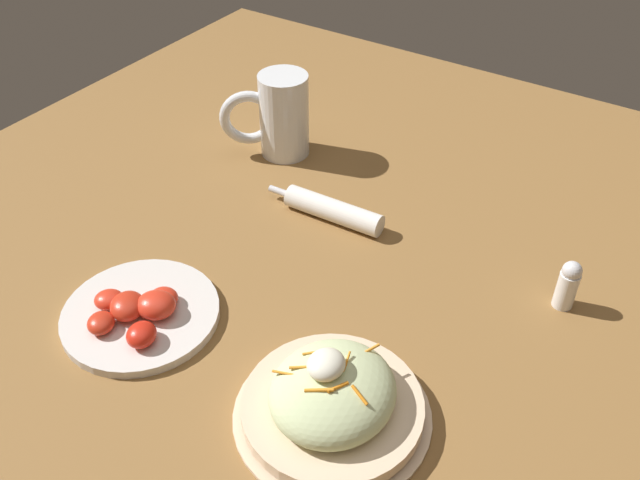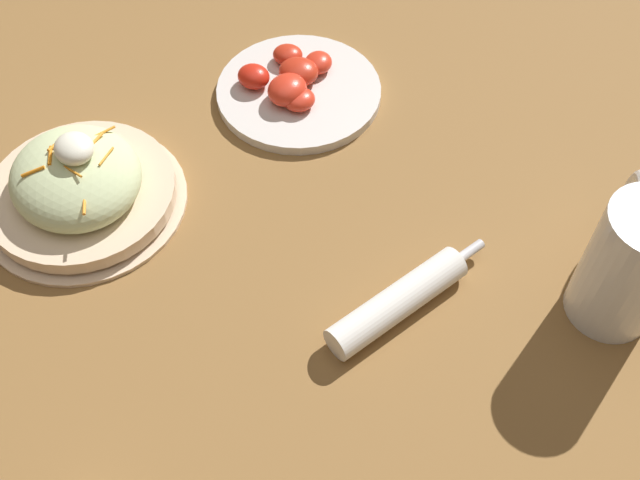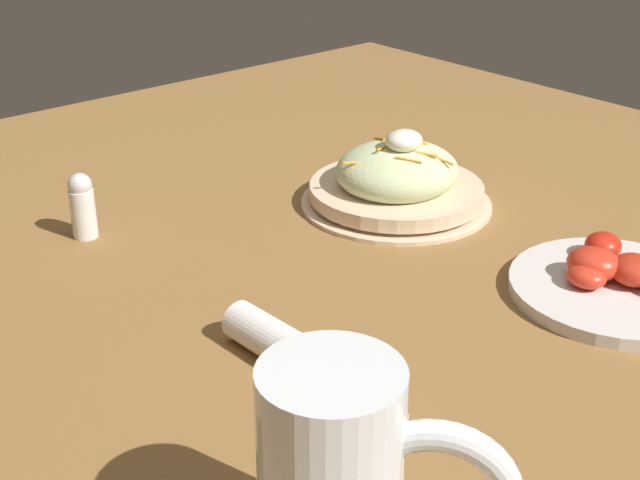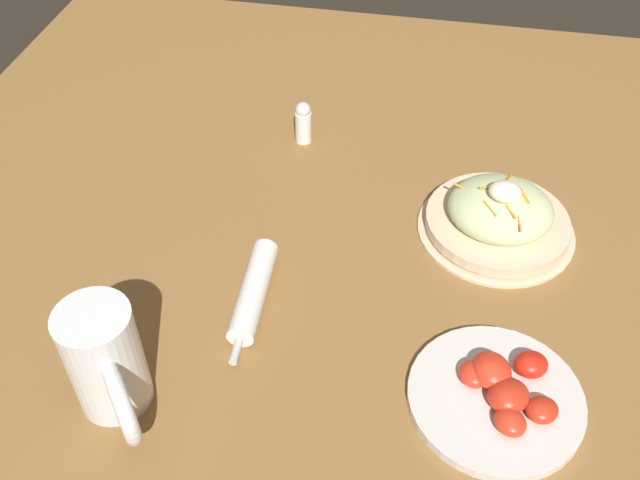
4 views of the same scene
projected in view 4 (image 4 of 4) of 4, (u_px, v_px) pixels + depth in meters
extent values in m
plane|color=olive|center=(360.00, 269.00, 0.95)|extent=(1.43, 1.43, 0.00)
cylinder|color=beige|center=(496.00, 229.00, 1.00)|extent=(0.22, 0.22, 0.01)
cylinder|color=beige|center=(497.00, 222.00, 0.99)|extent=(0.20, 0.20, 0.02)
ellipsoid|color=beige|center=(500.00, 209.00, 0.97)|extent=(0.14, 0.13, 0.06)
cylinder|color=orange|center=(524.00, 195.00, 0.95)|extent=(0.02, 0.03, 0.01)
cylinder|color=orange|center=(519.00, 222.00, 0.92)|extent=(0.01, 0.03, 0.01)
cylinder|color=orange|center=(490.00, 208.00, 0.93)|extent=(0.02, 0.02, 0.01)
cylinder|color=orange|center=(509.00, 178.00, 0.98)|extent=(0.01, 0.02, 0.01)
cylinder|color=orange|center=(462.00, 187.00, 0.98)|extent=(0.03, 0.01, 0.01)
cylinder|color=orange|center=(511.00, 211.00, 0.93)|extent=(0.02, 0.02, 0.01)
cylinder|color=orange|center=(490.00, 188.00, 0.96)|extent=(0.03, 0.01, 0.01)
cylinder|color=orange|center=(497.00, 196.00, 0.95)|extent=(0.02, 0.03, 0.01)
cylinder|color=orange|center=(514.00, 186.00, 0.96)|extent=(0.02, 0.01, 0.00)
ellipsoid|color=white|center=(505.00, 192.00, 0.94)|extent=(0.04, 0.04, 0.02)
cylinder|color=white|center=(105.00, 358.00, 0.76)|extent=(0.08, 0.08, 0.14)
cylinder|color=orange|center=(110.00, 372.00, 0.78)|extent=(0.07, 0.07, 0.09)
cylinder|color=white|center=(100.00, 344.00, 0.74)|extent=(0.07, 0.07, 0.01)
torus|color=white|center=(121.00, 401.00, 0.73)|extent=(0.07, 0.09, 0.10)
cylinder|color=white|center=(254.00, 290.00, 0.90)|extent=(0.04, 0.16, 0.03)
cylinder|color=silver|center=(236.00, 351.00, 0.84)|extent=(0.01, 0.04, 0.01)
cylinder|color=silver|center=(495.00, 398.00, 0.80)|extent=(0.20, 0.20, 0.01)
ellipsoid|color=red|center=(542.00, 410.00, 0.77)|extent=(0.05, 0.05, 0.02)
ellipsoid|color=red|center=(491.00, 370.00, 0.80)|extent=(0.06, 0.06, 0.03)
ellipsoid|color=red|center=(508.00, 396.00, 0.78)|extent=(0.06, 0.06, 0.03)
ellipsoid|color=red|center=(474.00, 374.00, 0.81)|extent=(0.04, 0.04, 0.02)
ellipsoid|color=red|center=(531.00, 365.00, 0.81)|extent=(0.05, 0.05, 0.03)
ellipsoid|color=red|center=(510.00, 422.00, 0.76)|extent=(0.05, 0.05, 0.02)
cylinder|color=white|center=(303.00, 127.00, 1.14)|extent=(0.03, 0.03, 0.05)
sphere|color=silver|center=(303.00, 110.00, 1.11)|extent=(0.02, 0.02, 0.02)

